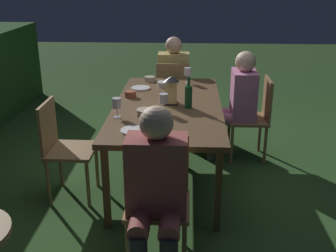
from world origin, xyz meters
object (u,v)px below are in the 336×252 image
Objects in this scene: wine_glass_a at (188,72)px; bowl_bread at (130,94)px; plate_b at (134,131)px; green_bottle_on_table at (188,96)px; person_in_pink at (237,101)px; bowl_dip at (150,79)px; chair_side_right_a at (63,145)px; dining_table at (168,109)px; chair_side_left_b at (255,115)px; person_in_rust at (156,188)px; bowl_salad at (163,84)px; chair_head_far at (173,93)px; chair_head_near at (159,194)px; plate_a at (141,88)px; bowl_olives at (145,112)px; lantern_centerpiece at (171,89)px; wine_glass_c at (164,100)px; wine_glass_b at (117,104)px; person_in_mustard at (174,77)px.

bowl_bread is at bearing 136.56° from wine_glass_a.
bowl_bread is at bearing 9.40° from plate_b.
green_bottle_on_table is 0.66m from bowl_bread.
bowl_dip is at bearing 66.22° from person_in_pink.
dining_table is at bearing -63.11° from chair_side_right_a.
dining_table is 1.01m from chair_side_right_a.
chair_side_right_a and chair_side_left_b have the same top height.
chair_side_left_b is 4.17× the size of plate_b.
person_in_rust is 9.03× the size of bowl_salad.
chair_side_right_a is at bearing 119.69° from person_in_pink.
chair_head_far is at bearing 48.01° from chair_side_left_b.
plate_a is at bearing 10.09° from chair_head_near.
bowl_salad is (-0.63, 0.08, 0.27)m from chair_head_far.
person_in_rust reaches higher than bowl_olives.
chair_side_left_b is 3.28× the size of lantern_centerpiece.
chair_head_near is 1.07m from wine_glass_c.
plate_b is (-0.33, -0.18, -0.11)m from wine_glass_b.
person_in_mustard is at bearing 0.00° from person_in_rust.
green_bottle_on_table is (-0.55, 0.50, 0.20)m from person_in_pink.
person_in_mustard is at bearing 41.75° from chair_side_left_b.
chair_head_far is (1.25, 0.00, -0.20)m from dining_table.
plate_b is at bearing 145.92° from green_bottle_on_table.
person_in_rust is 1.14m from wine_glass_b.
wine_glass_b is at bearing 111.38° from wine_glass_c.
chair_head_far is 1.54m from wine_glass_c.
chair_head_near is 0.96m from bowl_olives.
wine_glass_b is (-1.64, 0.41, 0.36)m from chair_head_far.
plate_b is 1.68× the size of bowl_dip.
bowl_salad is at bearing -6.15° from plate_b.
green_bottle_on_table is 2.28× the size of bowl_salad.
bowl_dip is (0.07, 0.43, -0.09)m from wine_glass_a.
person_in_pink reaches higher than chair_side_left_b.
person_in_mustard is 5.70× the size of plate_a.
bowl_dip is (-0.38, 0.25, 0.27)m from chair_head_far.
chair_head_far is 3.00× the size of green_bottle_on_table.
chair_head_near is (-2.69, -0.00, -0.15)m from person_in_mustard.
person_in_pink is 1.01m from plate_a.
person_in_rust is at bearing 178.92° from lantern_centerpiece.
wine_glass_c is (-0.69, 0.91, 0.36)m from chair_side_left_b.
plate_b is (0.53, 0.23, 0.25)m from chair_head_near.
chair_side_left_b is 5.15× the size of wine_glass_b.
dining_table is 1.74× the size of person_in_rust.
plate_b is (-0.27, -0.66, 0.25)m from chair_side_right_a.
person_in_mustard is 1.90m from wine_glass_b.
bowl_salad is at bearing -5.66° from bowl_olives.
person_in_pink reaches higher than wine_glass_a.
person_in_pink is 1.32× the size of chair_head_far.
person_in_rust is (-2.89, 0.00, 0.00)m from person_in_mustard.
person_in_mustard is 1.57m from green_bottle_on_table.
chair_side_left_b is at bearing -52.73° from wine_glass_c.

